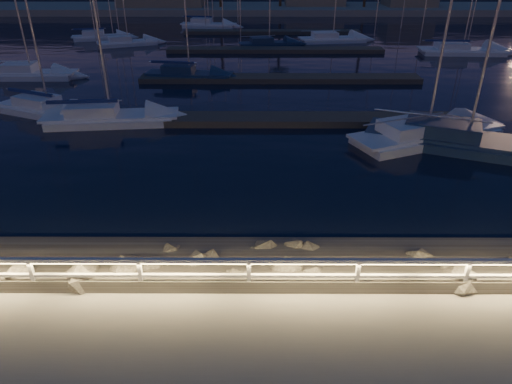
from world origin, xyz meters
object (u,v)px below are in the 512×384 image
sailboat_c (424,133)px  sailboat_k (331,38)px  sailboat_e (29,73)px  sailboat_n (127,42)px  sailboat_f (47,108)px  sailboat_j (268,43)px  sailboat_a (187,74)px  sailboat_m (207,24)px  guard_rail (319,268)px  sailboat_b (107,116)px  sailboat_l (460,50)px  sailboat_i (100,36)px  sailboat_d (462,139)px

sailboat_c → sailboat_k: (-0.57, 30.75, -0.04)m
sailboat_e → sailboat_n: bearing=73.9°
sailboat_e → sailboat_n: (4.07, 14.76, -0.05)m
sailboat_f → sailboat_n: (-1.18, 24.06, -0.02)m
sailboat_j → sailboat_e: bearing=-156.6°
sailboat_k → sailboat_a: bearing=-137.5°
sailboat_a → sailboat_e: sailboat_e is taller
sailboat_f → sailboat_m: 38.05m
guard_rail → sailboat_c: sailboat_c is taller
sailboat_a → sailboat_n: bearing=127.8°
sailboat_m → sailboat_e: bearing=-105.8°
guard_rail → sailboat_e: bearing=126.9°
sailboat_j → sailboat_a: bearing=-127.5°
sailboat_b → sailboat_n: 26.30m
sailboat_b → sailboat_k: bearing=52.1°
sailboat_b → sailboat_l: size_ratio=0.92×
sailboat_a → sailboat_e: (-12.80, 0.29, 0.01)m
sailboat_a → sailboat_m: sailboat_m is taller
sailboat_b → sailboat_m: bearing=80.8°
sailboat_a → sailboat_e: size_ratio=0.96×
sailboat_a → sailboat_e: 12.80m
sailboat_k → sailboat_m: bearing=135.0°
sailboat_n → sailboat_j: bearing=-25.0°
sailboat_b → sailboat_n: size_ratio=1.20×
sailboat_f → sailboat_k: sailboat_k is taller
sailboat_l → sailboat_j: bearing=171.7°
sailboat_m → sailboat_n: size_ratio=1.15×
sailboat_e → sailboat_b: bearing=-49.6°
sailboat_b → sailboat_l: bearing=29.7°
sailboat_b → sailboat_i: size_ratio=1.19×
sailboat_c → sailboat_l: size_ratio=1.04×
sailboat_c → sailboat_f: sailboat_c is taller
sailboat_e → sailboat_f: bearing=-61.2°
sailboat_i → sailboat_c: bearing=-63.5°
sailboat_c → sailboat_n: 36.79m
sailboat_b → sailboat_j: sailboat_b is taller
sailboat_i → sailboat_f: bearing=-93.1°
sailboat_j → sailboat_k: (7.27, 2.99, 0.02)m
sailboat_a → sailboat_j: bearing=72.6°
sailboat_j → sailboat_c: bearing=-86.6°
sailboat_j → sailboat_m: (-7.94, 14.20, 0.06)m
sailboat_c → sailboat_m: size_ratio=1.17×
sailboat_e → sailboat_l: 39.94m
sailboat_e → sailboat_l: size_ratio=0.85×
sailboat_c → sailboat_i: sailboat_c is taller
sailboat_d → sailboat_m: (-17.45, 42.91, -0.02)m
sailboat_d → sailboat_j: sailboat_d is taller
sailboat_f → sailboat_m: (6.31, 37.52, 0.03)m
sailboat_b → sailboat_k: (17.24, 27.98, -0.02)m
sailboat_a → sailboat_b: size_ratio=0.88×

